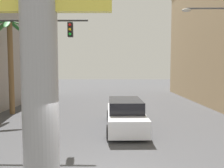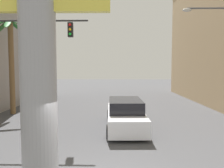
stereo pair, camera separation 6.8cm
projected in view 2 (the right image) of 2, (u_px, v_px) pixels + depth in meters
ground_plane at (113, 113)px, 15.62m from camera, size 94.44×94.44×0.00m
neon_sign_pole at (37, 22)px, 4.71m from camera, size 3.11×1.26×9.45m
street_lamp at (221, 51)px, 13.09m from camera, size 2.93×0.28×6.93m
traffic_light_mast at (9, 51)px, 10.83m from camera, size 5.88×0.32×5.66m
car_lead at (125, 114)px, 11.76m from camera, size 2.11×5.13×1.56m
palm_tree_mid_left at (11, 55)px, 15.21m from camera, size 3.37×3.46×6.59m
pedestrian_far_left at (47, 94)px, 19.11m from camera, size 0.37×0.37×1.68m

